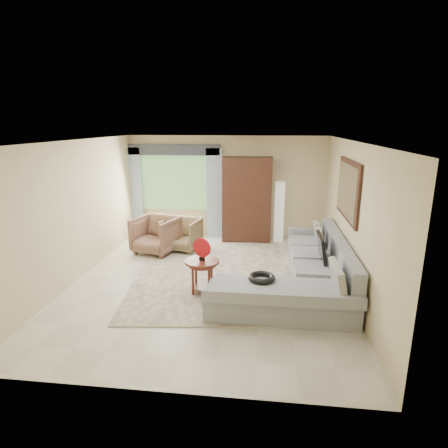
# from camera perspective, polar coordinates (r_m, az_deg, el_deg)

# --- Properties ---
(ground) EXTENTS (6.00, 6.00, 0.00)m
(ground) POSITION_cam_1_polar(r_m,az_deg,el_deg) (7.12, -2.36, -8.85)
(ground) COLOR silver
(ground) RESTS_ON ground
(area_rug) EXTENTS (3.42, 4.30, 0.02)m
(area_rug) POSITION_cam_1_polar(r_m,az_deg,el_deg) (7.46, -1.46, -7.63)
(area_rug) COLOR beige
(area_rug) RESTS_ON ground
(sectional_sofa) EXTENTS (2.30, 3.46, 0.90)m
(sectional_sofa) POSITION_cam_1_polar(r_m,az_deg,el_deg) (6.81, 12.50, -7.80)
(sectional_sofa) COLOR #95989D
(sectional_sofa) RESTS_ON ground
(tv_screen) EXTENTS (0.14, 0.74, 0.48)m
(tv_screen) POSITION_cam_1_polar(r_m,az_deg,el_deg) (6.98, 14.65, -3.53)
(tv_screen) COLOR black
(tv_screen) RESTS_ON sectional_sofa
(garden_hose) EXTENTS (0.43, 0.43, 0.09)m
(garden_hose) POSITION_cam_1_polar(r_m,az_deg,el_deg) (5.97, 5.76, -8.13)
(garden_hose) COLOR black
(garden_hose) RESTS_ON sectional_sofa
(coffee_table) EXTENTS (0.61, 0.61, 0.61)m
(coffee_table) POSITION_cam_1_polar(r_m,az_deg,el_deg) (6.60, -3.32, -7.87)
(coffee_table) COLOR #4D1A14
(coffee_table) RESTS_ON ground
(red_disc) EXTENTS (0.32, 0.15, 0.34)m
(red_disc) POSITION_cam_1_polar(r_m,az_deg,el_deg) (6.42, -3.39, -3.62)
(red_disc) COLOR red
(red_disc) RESTS_ON coffee_table
(armchair_left) EXTENTS (1.13, 1.14, 0.84)m
(armchair_left) POSITION_cam_1_polar(r_m,az_deg,el_deg) (8.71, -10.31, -1.62)
(armchair_left) COLOR #8A614B
(armchair_left) RESTS_ON ground
(armchair_right) EXTENTS (0.94, 0.96, 0.75)m
(armchair_right) POSITION_cam_1_polar(r_m,az_deg,el_deg) (8.82, -6.50, -1.56)
(armchair_right) COLOR #90784E
(armchair_right) RESTS_ON ground
(potted_plant) EXTENTS (0.55, 0.51, 0.49)m
(potted_plant) POSITION_cam_1_polar(r_m,az_deg,el_deg) (10.04, -11.87, -0.52)
(potted_plant) COLOR #999999
(potted_plant) RESTS_ON ground
(armoire) EXTENTS (1.20, 0.55, 2.10)m
(armoire) POSITION_cam_1_polar(r_m,az_deg,el_deg) (9.34, 3.55, 3.71)
(armoire) COLOR black
(armoire) RESTS_ON ground
(floor_lamp) EXTENTS (0.24, 0.24, 1.50)m
(floor_lamp) POSITION_cam_1_polar(r_m,az_deg,el_deg) (9.46, 8.39, 1.85)
(floor_lamp) COLOR silver
(floor_lamp) RESTS_ON ground
(window) EXTENTS (1.80, 0.04, 1.40)m
(window) POSITION_cam_1_polar(r_m,az_deg,el_deg) (9.81, -7.54, 6.24)
(window) COLOR #669E59
(window) RESTS_ON wall_back
(curtain_left) EXTENTS (0.40, 0.08, 2.30)m
(curtain_left) POSITION_cam_1_polar(r_m,az_deg,el_deg) (10.08, -13.43, 4.75)
(curtain_left) COLOR #9EB7CC
(curtain_left) RESTS_ON ground
(curtain_right) EXTENTS (0.40, 0.08, 2.30)m
(curtain_right) POSITION_cam_1_polar(r_m,az_deg,el_deg) (9.56, -1.49, 4.61)
(curtain_right) COLOR #9EB7CC
(curtain_right) RESTS_ON ground
(valance) EXTENTS (2.40, 0.12, 0.26)m
(valance) POSITION_cam_1_polar(r_m,az_deg,el_deg) (9.65, -7.82, 11.16)
(valance) COLOR #1E232D
(valance) RESTS_ON wall_back
(wall_mirror) EXTENTS (0.05, 1.70, 1.05)m
(wall_mirror) POSITION_cam_1_polar(r_m,az_deg,el_deg) (7.01, 18.33, 4.97)
(wall_mirror) COLOR black
(wall_mirror) RESTS_ON wall_right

